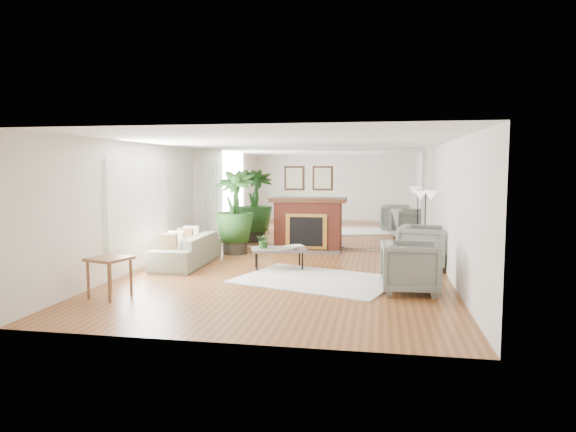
% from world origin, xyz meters
% --- Properties ---
extents(ground, '(7.00, 7.00, 0.00)m').
position_xyz_m(ground, '(0.00, 0.00, 0.00)').
color(ground, brown).
rests_on(ground, ground).
extents(wall_left, '(0.02, 7.00, 2.50)m').
position_xyz_m(wall_left, '(-2.99, 0.00, 1.25)').
color(wall_left, white).
rests_on(wall_left, ground).
extents(wall_right, '(0.02, 7.00, 2.50)m').
position_xyz_m(wall_right, '(2.99, 0.00, 1.25)').
color(wall_right, white).
rests_on(wall_right, ground).
extents(wall_back, '(6.00, 0.02, 2.50)m').
position_xyz_m(wall_back, '(0.00, 3.49, 1.25)').
color(wall_back, white).
rests_on(wall_back, ground).
extents(mirror_panel, '(5.40, 0.04, 2.40)m').
position_xyz_m(mirror_panel, '(0.00, 3.47, 1.25)').
color(mirror_panel, silver).
rests_on(mirror_panel, wall_back).
extents(window_panel, '(0.04, 2.40, 1.50)m').
position_xyz_m(window_panel, '(-2.96, 0.40, 1.35)').
color(window_panel, '#B2E09E').
rests_on(window_panel, wall_left).
extents(fireplace, '(1.85, 0.83, 2.05)m').
position_xyz_m(fireplace, '(0.00, 3.26, 0.66)').
color(fireplace, maroon).
rests_on(fireplace, ground).
extents(area_rug, '(3.18, 2.70, 0.03)m').
position_xyz_m(area_rug, '(0.63, -0.08, 0.01)').
color(area_rug, silver).
rests_on(area_rug, ground).
extents(coffee_table, '(1.19, 0.89, 0.43)m').
position_xyz_m(coffee_table, '(-0.23, 0.80, 0.39)').
color(coffee_table, brown).
rests_on(coffee_table, ground).
extents(sofa, '(0.88, 2.17, 0.63)m').
position_xyz_m(sofa, '(-2.21, 0.95, 0.32)').
color(sofa, slate).
rests_on(sofa, ground).
extents(armchair_back, '(1.11, 1.09, 0.87)m').
position_xyz_m(armchair_back, '(2.60, 1.42, 0.43)').
color(armchair_back, gray).
rests_on(armchair_back, ground).
extents(armchair_front, '(0.96, 0.93, 0.83)m').
position_xyz_m(armchair_front, '(2.23, -0.67, 0.41)').
color(armchair_front, gray).
rests_on(armchair_front, ground).
extents(side_table, '(0.70, 0.70, 0.64)m').
position_xyz_m(side_table, '(-2.39, -1.82, 0.53)').
color(side_table, brown).
rests_on(side_table, ground).
extents(potted_ficus, '(1.03, 1.03, 1.96)m').
position_xyz_m(potted_ficus, '(-1.60, 2.46, 1.05)').
color(potted_ficus, black).
rests_on(potted_ficus, ground).
extents(floor_lamp, '(0.49, 0.27, 1.52)m').
position_xyz_m(floor_lamp, '(2.70, 2.33, 1.29)').
color(floor_lamp, black).
rests_on(floor_lamp, ground).
extents(tabletop_plant, '(0.30, 0.27, 0.33)m').
position_xyz_m(tabletop_plant, '(-0.51, 0.76, 0.59)').
color(tabletop_plant, '#2C5A21').
rests_on(tabletop_plant, coffee_table).
extents(fruit_bowl, '(0.30, 0.30, 0.07)m').
position_xyz_m(fruit_bowl, '(0.03, 0.70, 0.46)').
color(fruit_bowl, brown).
rests_on(fruit_bowl, coffee_table).
extents(book, '(0.31, 0.34, 0.02)m').
position_xyz_m(book, '(0.02, 1.07, 0.44)').
color(book, brown).
rests_on(book, coffee_table).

